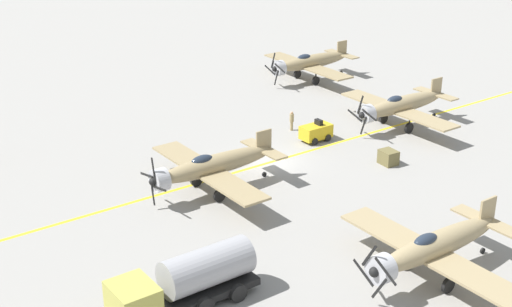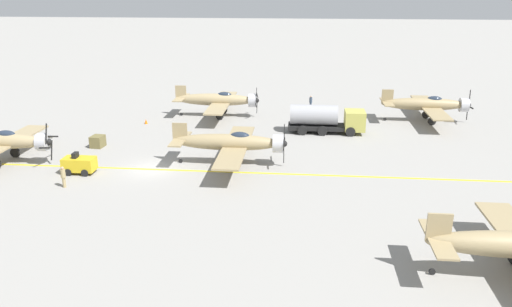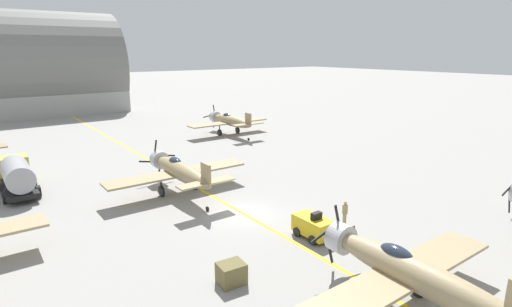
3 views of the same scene
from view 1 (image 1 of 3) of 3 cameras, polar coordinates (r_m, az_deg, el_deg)
The scene contains 11 objects.
ground_plane at distance 54.94m, azimuth 1.21°, elevation -0.69°, with size 400.00×400.00×0.00m, color gray.
taxiway_stripe at distance 54.94m, azimuth 1.21°, elevation -0.69°, with size 0.30×160.00×0.01m, color yellow.
airplane_near_center at distance 62.66m, azimuth 11.47°, elevation 3.81°, with size 12.00×9.98×3.74m.
airplane_mid_center at distance 49.29m, azimuth -3.59°, elevation -1.01°, with size 12.00×9.98×3.78m.
airplane_mid_left at distance 40.53m, azimuth 14.03°, elevation -7.23°, with size 12.00×9.98×3.65m.
airplane_near_right at distance 74.92m, azimuth 4.29°, elevation 7.28°, with size 12.00×9.98×3.73m.
fuel_tanker at distance 37.42m, azimuth -5.73°, elevation -10.21°, with size 2.68×8.00×2.98m.
tow_tractor at distance 59.03m, azimuth 4.82°, elevation 1.75°, with size 1.57×2.60×1.79m.
ground_crew_walking at distance 61.13m, azimuth 2.87°, elevation 2.69°, with size 0.37×0.37×1.71m.
supply_crate_by_tanker at distance 55.31m, azimuth 10.54°, elevation -0.30°, with size 1.34×1.11×1.11m, color brown.
traffic_cone at distance 48.92m, azimuth 16.15°, elevation -4.36°, with size 0.36×0.36×0.55m, color orange.
Camera 1 is at (-40.17, 30.56, 21.71)m, focal length 50.00 mm.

